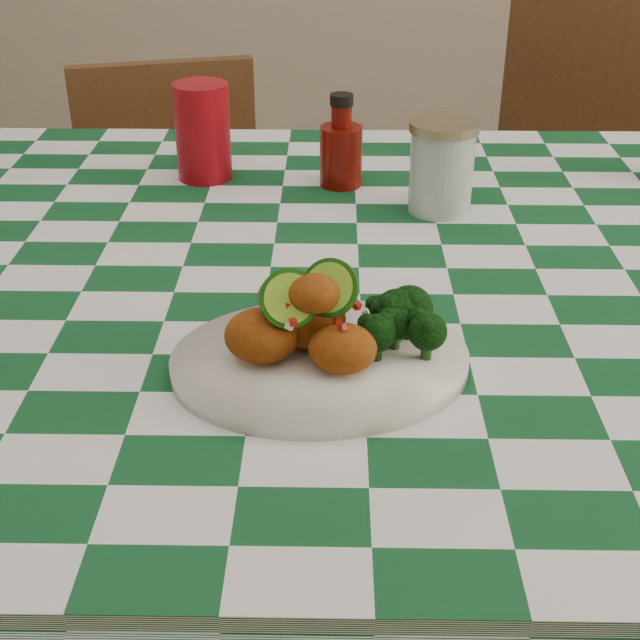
# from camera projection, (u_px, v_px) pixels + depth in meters

# --- Properties ---
(dining_table) EXTENTS (1.66, 1.06, 0.79)m
(dining_table) POSITION_uv_depth(u_px,v_px,m) (353.00, 523.00, 1.23)
(dining_table) COLOR #114B23
(dining_table) RESTS_ON ground
(plate) EXTENTS (0.31, 0.25, 0.02)m
(plate) POSITION_uv_depth(u_px,v_px,m) (320.00, 362.00, 0.84)
(plate) COLOR silver
(plate) RESTS_ON dining_table
(fried_chicken_pile) EXTENTS (0.13, 0.10, 0.08)m
(fried_chicken_pile) POSITION_uv_depth(u_px,v_px,m) (314.00, 315.00, 0.81)
(fried_chicken_pile) COLOR #95410E
(fried_chicken_pile) RESTS_ON plate
(broccoli_side) EXTENTS (0.07, 0.07, 0.05)m
(broccoli_side) POSITION_uv_depth(u_px,v_px,m) (400.00, 324.00, 0.83)
(broccoli_side) COLOR black
(broccoli_side) RESTS_ON plate
(red_tumbler) EXTENTS (0.08, 0.08, 0.14)m
(red_tumbler) POSITION_uv_depth(u_px,v_px,m) (203.00, 132.00, 1.26)
(red_tumbler) COLOR #9B0812
(red_tumbler) RESTS_ON dining_table
(ketchup_bottle) EXTENTS (0.08, 0.08, 0.13)m
(ketchup_bottle) POSITION_uv_depth(u_px,v_px,m) (341.00, 141.00, 1.23)
(ketchup_bottle) COLOR #630B04
(ketchup_bottle) RESTS_ON dining_table
(mason_jar) EXTENTS (0.11, 0.11, 0.12)m
(mason_jar) POSITION_uv_depth(u_px,v_px,m) (442.00, 167.00, 1.15)
(mason_jar) COLOR #B2BCBA
(mason_jar) RESTS_ON dining_table
(wooden_chair_left) EXTENTS (0.46, 0.47, 0.82)m
(wooden_chair_left) POSITION_uv_depth(u_px,v_px,m) (184.00, 281.00, 1.84)
(wooden_chair_left) COLOR #472814
(wooden_chair_left) RESTS_ON ground
(wooden_chair_right) EXTENTS (0.60, 0.61, 0.97)m
(wooden_chair_right) POSITION_uv_depth(u_px,v_px,m) (571.00, 237.00, 1.84)
(wooden_chair_right) COLOR #472814
(wooden_chair_right) RESTS_ON ground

